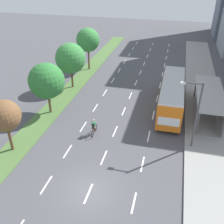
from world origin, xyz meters
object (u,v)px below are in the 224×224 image
Objects in this scene: bus_shelter at (211,102)px; median_tree_nearest at (5,116)px; median_tree_second at (47,81)px; streetlight at (196,111)px; cyclist at (94,128)px; median_tree_third at (70,58)px; median_tree_fourth at (88,40)px; bus at (172,93)px.

median_tree_nearest is at bearing -148.80° from bus_shelter.
median_tree_second is 0.90× the size of streetlight.
cyclist is 0.30× the size of median_tree_third.
cyclist is 7.53m from median_tree_second.
streetlight is (15.58, -2.58, -0.12)m from median_tree_second.
median_tree_second is at bearing 155.36° from cyclist.
median_tree_nearest reaches higher than bus_shelter.
median_tree_fourth is at bearing 149.28° from bus_shelter.
median_tree_third is (-17.84, 3.44, 2.35)m from bus_shelter.
median_tree_third reaches higher than bus.
bus_shelter is 1.46× the size of streetlight.
median_tree_second is at bearing 170.61° from streetlight.
cyclist is 8.38m from median_tree_nearest.
streetlight reaches higher than median_tree_third.
bus is 1.85× the size of median_tree_third.
cyclist is 0.28× the size of streetlight.
cyclist is at bearing -24.64° from median_tree_second.
bus is 6.20× the size of cyclist.
median_tree_fourth is at bearing 90.69° from median_tree_second.
bus_shelter is 13.29m from cyclist.
median_tree_fourth reaches higher than median_tree_third.
bus is 2.24× the size of median_tree_nearest.
median_tree_second is 14.38m from median_tree_fourth.
bus_shelter is 21.16m from median_tree_nearest.
cyclist is 0.31× the size of median_tree_second.
bus is at bearing 171.76° from bus_shelter.
median_tree_second is 0.90× the size of median_tree_fourth.
median_tree_second reaches higher than cyclist.
median_tree_third is at bearing 169.10° from bus_shelter.
bus_shelter is 1.62× the size of median_tree_second.
median_tree_second reaches higher than median_tree_nearest.
cyclist is at bearing -57.66° from median_tree_third.
bus is 18.03m from median_tree_nearest.
streetlight is at bearing -47.06° from median_tree_fourth.
median_tree_nearest reaches higher than cyclist.
median_tree_third reaches higher than cyclist.
streetlight is at bearing 1.61° from cyclist.
median_tree_nearest is (-6.53, -4.34, 2.95)m from cyclist.
median_tree_second reaches higher than bus_shelter.
cyclist is 0.36× the size of median_tree_nearest.
cyclist is (-11.50, -6.58, -1.08)m from bus_shelter.
median_tree_nearest is (-18.03, -10.92, 1.87)m from bus_shelter.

